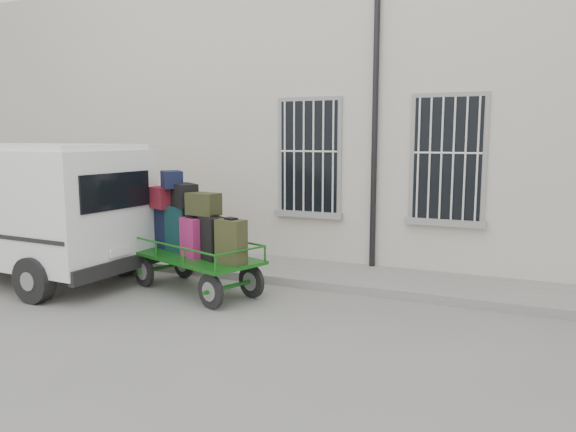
# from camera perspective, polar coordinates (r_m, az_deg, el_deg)

# --- Properties ---
(ground) EXTENTS (80.00, 80.00, 0.00)m
(ground) POSITION_cam_1_polar(r_m,az_deg,el_deg) (8.83, -2.82, -9.40)
(ground) COLOR slate
(ground) RESTS_ON ground
(building) EXTENTS (24.00, 5.15, 6.00)m
(building) POSITION_cam_1_polar(r_m,az_deg,el_deg) (13.56, 7.85, 9.47)
(building) COLOR beige
(building) RESTS_ON ground
(sidewalk) EXTENTS (24.00, 1.70, 0.15)m
(sidewalk) POSITION_cam_1_polar(r_m,az_deg,el_deg) (10.74, 2.54, -5.81)
(sidewalk) COLOR slate
(sidewalk) RESTS_ON ground
(luggage_cart) EXTENTS (2.93, 1.88, 2.06)m
(luggage_cart) POSITION_cam_1_polar(r_m,az_deg,el_deg) (9.74, -9.81, -1.78)
(luggage_cart) COLOR black
(luggage_cart) RESTS_ON ground
(van) EXTENTS (5.11, 2.48, 2.52)m
(van) POSITION_cam_1_polar(r_m,az_deg,el_deg) (11.60, -25.76, 1.30)
(van) COLOR white
(van) RESTS_ON ground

